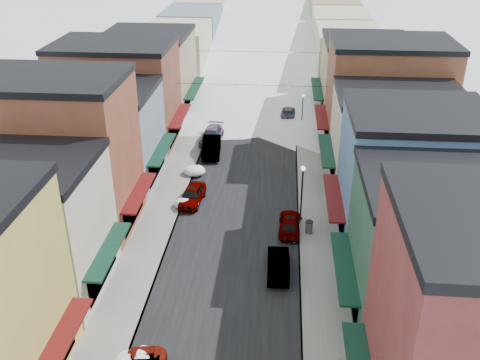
% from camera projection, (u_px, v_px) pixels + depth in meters
% --- Properties ---
extents(road, '(10.00, 160.00, 0.01)m').
position_uv_depth(road, '(260.00, 86.00, 77.96)').
color(road, black).
rests_on(road, ground).
extents(sidewalk_left, '(3.20, 160.00, 0.15)m').
position_uv_depth(sidewalk_left, '(215.00, 84.00, 78.41)').
color(sidewalk_left, gray).
rests_on(sidewalk_left, ground).
extents(sidewalk_right, '(3.20, 160.00, 0.15)m').
position_uv_depth(sidewalk_right, '(305.00, 87.00, 77.44)').
color(sidewalk_right, gray).
rests_on(sidewalk_right, ground).
extents(curb_left, '(0.10, 160.00, 0.15)m').
position_uv_depth(curb_left, '(225.00, 85.00, 78.30)').
color(curb_left, slate).
rests_on(curb_left, ground).
extents(curb_right, '(0.10, 160.00, 0.15)m').
position_uv_depth(curb_right, '(295.00, 86.00, 77.55)').
color(curb_right, slate).
rests_on(curb_right, ground).
extents(bldg_l_cream, '(11.30, 8.20, 9.50)m').
position_uv_depth(bldg_l_cream, '(22.00, 226.00, 34.58)').
color(bldg_l_cream, beige).
rests_on(bldg_l_cream, ground).
extents(bldg_l_brick_near, '(12.30, 8.20, 12.50)m').
position_uv_depth(bldg_l_brick_near, '(58.00, 154.00, 41.04)').
color(bldg_l_brick_near, brown).
rests_on(bldg_l_brick_near, ground).
extents(bldg_l_grayblue, '(11.30, 9.20, 9.00)m').
position_uv_depth(bldg_l_grayblue, '(102.00, 134.00, 49.35)').
color(bldg_l_grayblue, slate).
rests_on(bldg_l_grayblue, ground).
extents(bldg_l_brick_far, '(13.30, 9.20, 11.00)m').
position_uv_depth(bldg_l_brick_far, '(118.00, 94.00, 56.96)').
color(bldg_l_brick_far, brown).
rests_on(bldg_l_brick_far, ground).
extents(bldg_l_tan, '(11.30, 11.20, 10.00)m').
position_uv_depth(bldg_l_tan, '(149.00, 73.00, 66.00)').
color(bldg_l_tan, '#938060').
rests_on(bldg_l_tan, ground).
extents(bldg_r_green, '(11.30, 9.20, 9.50)m').
position_uv_depth(bldg_r_green, '(440.00, 250.00, 32.20)').
color(bldg_r_green, '#224837').
rests_on(bldg_r_green, ground).
extents(bldg_r_blue, '(11.30, 9.20, 10.50)m').
position_uv_depth(bldg_r_blue, '(411.00, 176.00, 39.97)').
color(bldg_r_blue, '#426996').
rests_on(bldg_r_blue, ground).
extents(bldg_r_cream, '(12.30, 9.20, 9.00)m').
position_uv_depth(bldg_r_cream, '(395.00, 139.00, 48.26)').
color(bldg_r_cream, beige).
rests_on(bldg_r_cream, ground).
extents(bldg_r_brick_far, '(13.30, 9.20, 11.50)m').
position_uv_depth(bldg_r_brick_far, '(387.00, 95.00, 55.65)').
color(bldg_r_brick_far, brown).
rests_on(bldg_r_brick_far, ground).
extents(bldg_r_tan, '(11.30, 11.20, 9.50)m').
position_uv_depth(bldg_r_tan, '(364.00, 77.00, 65.06)').
color(bldg_r_tan, '#8E7D5D').
rests_on(bldg_r_tan, ground).
extents(distant_blocks, '(34.00, 55.00, 8.00)m').
position_uv_depth(distant_blocks, '(266.00, 27.00, 96.57)').
color(distant_blocks, gray).
rests_on(distant_blocks, ground).
extents(overhead_cables, '(16.40, 15.04, 0.04)m').
position_uv_depth(overhead_cables, '(256.00, 67.00, 64.04)').
color(overhead_cables, black).
rests_on(overhead_cables, ground).
extents(car_silver_sedan, '(2.20, 4.51, 1.48)m').
position_uv_depth(car_silver_sedan, '(192.00, 195.00, 46.76)').
color(car_silver_sedan, gray).
rests_on(car_silver_sedan, ground).
extents(car_dark_hatch, '(2.23, 5.34, 1.71)m').
position_uv_depth(car_dark_hatch, '(211.00, 147.00, 55.94)').
color(car_dark_hatch, black).
rests_on(car_dark_hatch, ground).
extents(car_silver_wagon, '(2.50, 5.38, 1.52)m').
position_uv_depth(car_silver_wagon, '(212.00, 135.00, 58.96)').
color(car_silver_wagon, '#A6A9AF').
rests_on(car_silver_wagon, ground).
extents(car_green_sedan, '(1.65, 4.47, 1.46)m').
position_uv_depth(car_green_sedan, '(278.00, 264.00, 37.70)').
color(car_green_sedan, black).
rests_on(car_green_sedan, ground).
extents(car_gray_suv, '(1.78, 4.25, 1.44)m').
position_uv_depth(car_gray_suv, '(290.00, 223.00, 42.64)').
color(car_gray_suv, '#9A9EA3').
rests_on(car_gray_suv, ground).
extents(car_black_sedan, '(2.24, 4.98, 1.42)m').
position_uv_depth(car_black_sedan, '(289.00, 113.00, 65.73)').
color(car_black_sedan, black).
rests_on(car_black_sedan, ground).
extents(car_lane_silver, '(2.34, 4.83, 1.59)m').
position_uv_depth(car_lane_silver, '(250.00, 76.00, 79.72)').
color(car_lane_silver, gray).
rests_on(car_lane_silver, ground).
extents(car_lane_white, '(2.85, 5.18, 1.37)m').
position_uv_depth(car_lane_white, '(274.00, 56.00, 91.31)').
color(car_lane_white, silver).
rests_on(car_lane_white, ground).
extents(trash_can, '(0.61, 0.61, 1.03)m').
position_uv_depth(trash_can, '(309.00, 227.00, 42.22)').
color(trash_can, '#56585B').
rests_on(trash_can, sidewalk_right).
extents(streetlamp_near, '(0.40, 0.40, 4.83)m').
position_uv_depth(streetlamp_near, '(302.00, 186.00, 42.94)').
color(streetlamp_near, black).
rests_on(streetlamp_near, sidewalk_right).
extents(streetlamp_far, '(0.32, 0.32, 3.85)m').
position_uv_depth(streetlamp_far, '(303.00, 106.00, 62.23)').
color(streetlamp_far, black).
rests_on(streetlamp_far, sidewalk_right).
extents(snow_pile_mid, '(2.15, 2.53, 0.91)m').
position_uv_depth(snow_pile_mid, '(187.00, 203.00, 46.10)').
color(snow_pile_mid, white).
rests_on(snow_pile_mid, ground).
extents(snow_pile_far, '(2.18, 2.54, 0.92)m').
position_uv_depth(snow_pile_far, '(195.00, 171.00, 51.80)').
color(snow_pile_far, white).
rests_on(snow_pile_far, ground).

